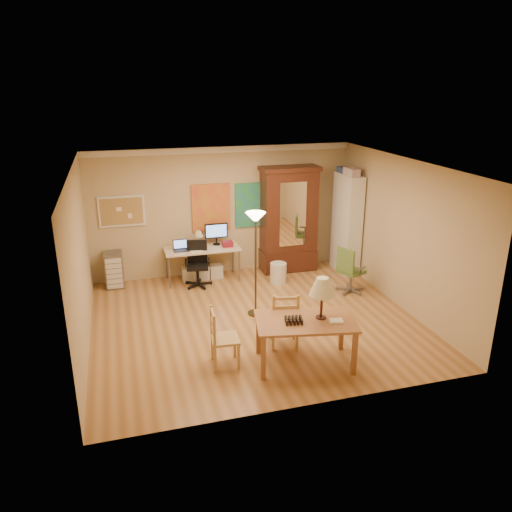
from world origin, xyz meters
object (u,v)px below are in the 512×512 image
object	(u,v)px
office_chair_black	(198,274)
office_chair_green	(350,280)
computer_desk	(204,260)
dining_table	(311,311)
bookshelf	(347,224)
armoire	(288,226)

from	to	relation	value
office_chair_black	office_chair_green	size ratio (longest dim) A/B	0.99
computer_desk	office_chair_black	bearing A→B (deg)	-119.76
computer_desk	office_chair_green	bearing A→B (deg)	-29.11
office_chair_black	office_chair_green	distance (m)	3.04
dining_table	bookshelf	distance (m)	3.97
computer_desk	bookshelf	bearing A→B (deg)	-6.66
dining_table	bookshelf	bearing A→B (deg)	57.34
dining_table	office_chair_black	xyz separation A→B (m)	(-1.09, 3.38, -0.60)
office_chair_black	armoire	size ratio (longest dim) A/B	0.41
office_chair_black	armoire	bearing A→B (deg)	10.79
office_chair_black	bookshelf	bearing A→B (deg)	-0.82
dining_table	armoire	world-z (taller)	armoire
dining_table	computer_desk	bearing A→B (deg)	103.84
computer_desk	bookshelf	distance (m)	3.13
dining_table	office_chair_black	bearing A→B (deg)	107.81
office_chair_green	bookshelf	xyz separation A→B (m)	(0.41, 1.11, 0.81)
armoire	computer_desk	bearing A→B (deg)	-177.46
computer_desk	armoire	xyz separation A→B (m)	(1.89, 0.08, 0.56)
office_chair_green	bookshelf	world-z (taller)	bookshelf
office_chair_black	bookshelf	distance (m)	3.33
armoire	dining_table	bearing A→B (deg)	-104.56
dining_table	computer_desk	xyz separation A→B (m)	(-0.91, 3.69, -0.42)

